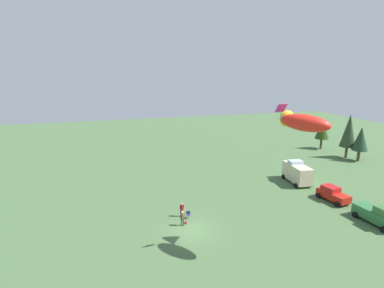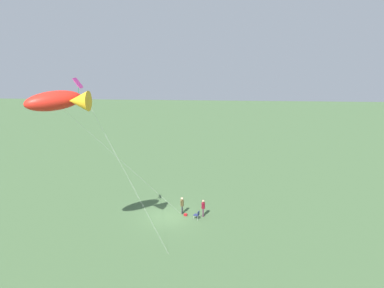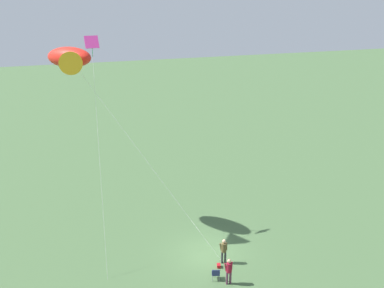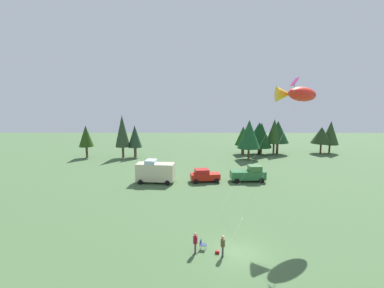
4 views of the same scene
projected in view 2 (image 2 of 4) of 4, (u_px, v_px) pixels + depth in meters
ground_plane at (169, 216)px, 36.96m from camera, size 160.00×160.00×0.00m
person_kite_flyer at (182, 204)px, 37.33m from camera, size 0.36×0.54×1.74m
folding_chair at (197, 214)px, 36.30m from camera, size 0.60×0.60×0.82m
person_spectator at (203, 207)px, 36.74m from camera, size 0.35×0.54×1.74m
backpack_on_grass at (186, 215)px, 37.09m from camera, size 0.36×0.29×0.22m
kite_large_fish at (60, 101)px, 26.80m from camera, size 10.48×10.24×13.37m
kite_diamond_rainbow at (82, 91)px, 28.00m from camera, size 6.96×1.12×14.05m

